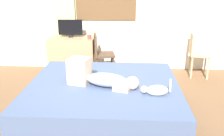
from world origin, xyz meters
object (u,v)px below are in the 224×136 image
object	(u,v)px
bed	(104,101)
cup	(89,37)
cat	(156,90)
chair_by_desk	(101,52)
chair_spare	(196,51)
desk	(73,55)
person_lying	(100,77)
tv_monitor	(70,28)

from	to	relation	value
bed	cup	world-z (taller)	cup
cat	chair_by_desk	distance (m)	2.10
cat	chair_spare	world-z (taller)	chair_spare
cup	chair_by_desk	xyz separation A→B (m)	(0.23, -0.11, -0.28)
desk	chair_spare	world-z (taller)	chair_spare
cat	person_lying	bearing A→B (deg)	158.13
bed	tv_monitor	bearing A→B (deg)	113.83
bed	chair_by_desk	xyz separation A→B (m)	(-0.19, 1.58, 0.25)
cat	cup	distance (m)	2.30
bed	person_lying	distance (m)	0.38
desk	person_lying	bearing A→B (deg)	-68.54
desk	cup	distance (m)	0.57
tv_monitor	chair_spare	bearing A→B (deg)	-2.12
chair_by_desk	bed	bearing A→B (deg)	-83.13
bed	desk	bearing A→B (deg)	113.38
chair_by_desk	chair_spare	bearing A→B (deg)	5.07
desk	cat	bearing A→B (deg)	-56.48
chair_spare	bed	bearing A→B (deg)	-133.52
bed	desk	size ratio (longest dim) A/B	2.26
cat	tv_monitor	size ratio (longest dim) A/B	0.75
chair_by_desk	tv_monitor	bearing A→B (deg)	157.65
cat	desk	size ratio (longest dim) A/B	0.40
bed	cat	size ratio (longest dim) A/B	5.69
desk	tv_monitor	size ratio (longest dim) A/B	1.87
person_lying	chair_by_desk	bearing A→B (deg)	94.97
chair_by_desk	chair_spare	world-z (taller)	same
bed	person_lying	size ratio (longest dim) A/B	2.17
bed	chair_spare	xyz separation A→B (m)	(1.65, 1.74, 0.25)
tv_monitor	desk	bearing A→B (deg)	0.00
cat	chair_spare	size ratio (longest dim) A/B	0.42
desk	chair_by_desk	size ratio (longest dim) A/B	1.05
chair_by_desk	desk	bearing A→B (deg)	157.08
person_lying	desk	world-z (taller)	person_lying
person_lying	tv_monitor	world-z (taller)	tv_monitor
chair_spare	cup	bearing A→B (deg)	-178.55
tv_monitor	chair_by_desk	size ratio (longest dim) A/B	0.56
cup	person_lying	bearing A→B (deg)	-77.99
tv_monitor	person_lying	bearing A→B (deg)	-68.10
bed	cat	world-z (taller)	cat
chair_spare	cat	bearing A→B (deg)	-115.77
person_lying	cup	world-z (taller)	person_lying
bed	chair_by_desk	world-z (taller)	chair_by_desk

